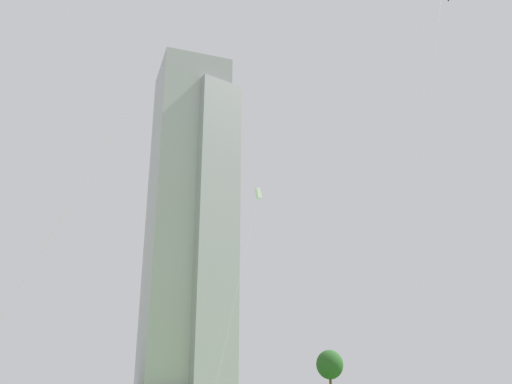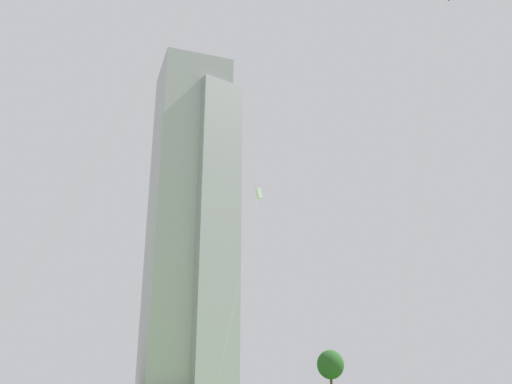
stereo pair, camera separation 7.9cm
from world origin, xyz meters
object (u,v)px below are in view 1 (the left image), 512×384
object	(u,v)px
kite_flying_0	(258,195)
park_tree_1	(330,365)
distant_highrise_0	(201,228)
distant_highrise_1	(186,213)

from	to	relation	value
kite_flying_0	park_tree_1	size ratio (longest dim) A/B	3.87
kite_flying_0	distant_highrise_0	xyz separation A→B (m)	(38.15, 106.88, 28.21)
distant_highrise_1	kite_flying_0	bearing A→B (deg)	-97.99
kite_flying_0	park_tree_1	distance (m)	19.39
kite_flying_0	distant_highrise_0	bearing A→B (deg)	70.36
park_tree_1	distant_highrise_1	xyz separation A→B (m)	(22.84, 104.16, 48.41)
park_tree_1	distant_highrise_0	size ratio (longest dim) A/B	0.05
kite_flying_0	distant_highrise_0	world-z (taller)	distant_highrise_0
distant_highrise_0	distant_highrise_1	world-z (taller)	distant_highrise_1
distant_highrise_0	distant_highrise_1	distance (m)	6.66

